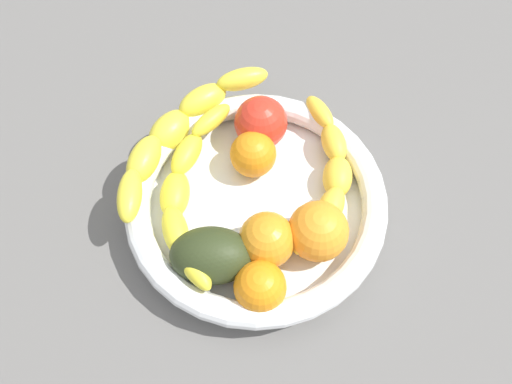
{
  "coord_description": "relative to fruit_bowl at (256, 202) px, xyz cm",
  "views": [
    {
      "loc": [
        -5.34,
        -27.07,
        56.54
      ],
      "look_at": [
        0.0,
        0.0,
        7.82
      ],
      "focal_mm": 36.09,
      "sensor_mm": 36.0,
      "label": 1
    }
  ],
  "objects": [
    {
      "name": "tomato_red",
      "position": [
        2.36,
        9.02,
        2.56
      ],
      "size": [
        6.31,
        6.31,
        6.31
      ],
      "primitive_type": "sphere",
      "color": "red",
      "rests_on": "fruit_bowl"
    },
    {
      "name": "avocado_dark",
      "position": [
        -5.9,
        -6.33,
        2.22
      ],
      "size": [
        9.71,
        7.76,
        5.62
      ],
      "primitive_type": "ellipsoid",
      "rotation": [
        0.0,
        0.0,
        2.93
      ],
      "color": "#2C361A",
      "rests_on": "fruit_bowl"
    },
    {
      "name": "kitchen_counter",
      "position": [
        0.0,
        0.0,
        -3.91
      ],
      "size": [
        120.0,
        120.0,
        3.0
      ],
      "primitive_type": "cube",
      "color": "#615F5C",
      "rests_on": "ground"
    },
    {
      "name": "orange_mid_right",
      "position": [
        -0.07,
        -5.81,
        2.39
      ],
      "size": [
        5.98,
        5.98,
        5.98
      ],
      "primitive_type": "sphere",
      "color": "orange",
      "rests_on": "fruit_bowl"
    },
    {
      "name": "orange_mid_left",
      "position": [
        0.68,
        5.12,
        2.09
      ],
      "size": [
        5.36,
        5.36,
        5.36
      ],
      "primitive_type": "sphere",
      "color": "orange",
      "rests_on": "fruit_bowl"
    },
    {
      "name": "orange_rear",
      "position": [
        5.4,
        -5.98,
        2.63
      ],
      "size": [
        6.45,
        6.45,
        6.45
      ],
      "primitive_type": "sphere",
      "color": "orange",
      "rests_on": "fruit_bowl"
    },
    {
      "name": "orange_front",
      "position": [
        -1.67,
        -10.53,
        2.07
      ],
      "size": [
        5.34,
        5.34,
        5.34
      ],
      "primitive_type": "sphere",
      "color": "orange",
      "rests_on": "fruit_bowl"
    },
    {
      "name": "banana_draped_left",
      "position": [
        -7.46,
        9.8,
        2.49
      ],
      "size": [
        19.79,
        18.59,
        5.58
      ],
      "color": "yellow",
      "rests_on": "fruit_bowl"
    },
    {
      "name": "fruit_bowl",
      "position": [
        0.0,
        0.0,
        0.0
      ],
      "size": [
        29.32,
        29.32,
        4.67
      ],
      "color": "white",
      "rests_on": "kitchen_counter"
    },
    {
      "name": "banana_draped_right",
      "position": [
        -7.62,
        1.88,
        1.96
      ],
      "size": [
        10.83,
        23.47,
        4.61
      ],
      "color": "yellow",
      "rests_on": "fruit_bowl"
    },
    {
      "name": "banana_arching_top",
      "position": [
        8.71,
        1.17,
        1.59
      ],
      "size": [
        10.1,
        20.91,
        3.84
      ],
      "color": "yellow",
      "rests_on": "fruit_bowl"
    }
  ]
}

